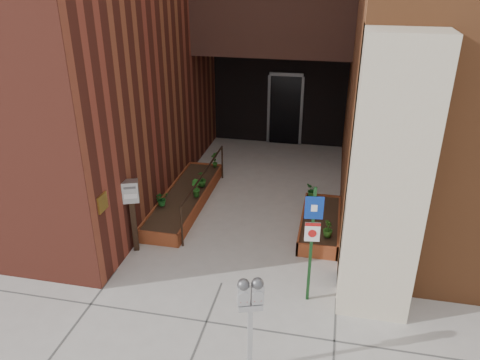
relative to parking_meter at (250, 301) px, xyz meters
The scene contains 14 objects.
ground 2.31m from the parking_meter, 115.55° to the left, with size 80.00×80.00×0.00m, color #9E9991.
planter_left 5.19m from the parking_meter, 118.19° to the left, with size 0.90×3.60×0.30m.
planter_right 4.19m from the parking_meter, 79.32° to the left, with size 0.80×2.20×0.30m.
handrail 4.84m from the parking_meter, 113.22° to the left, with size 0.04×3.34×0.90m.
parking_meter is the anchor object (origin of this frame).
sign_post 1.79m from the parking_meter, 67.91° to the left, with size 0.29×0.08×2.10m.
payment_dropbox 3.69m from the parking_meter, 138.13° to the left, with size 0.36×0.31×1.50m.
shrub_left_a 4.72m from the parking_meter, 125.34° to the left, with size 0.29×0.29×0.32m, color #1C6321.
shrub_left_b 4.91m from the parking_meter, 115.62° to the left, with size 0.22×0.22×0.40m, color #1E5919.
shrub_left_c 5.40m from the parking_meter, 113.26° to the left, with size 0.21×0.21×0.38m, color #1C5016.
shrub_left_d 6.47m from the parking_meter, 109.06° to the left, with size 0.21×0.21×0.41m, color #205819.
shrub_right_a 3.46m from the parking_meter, 74.29° to the left, with size 0.19×0.19×0.34m, color #295E1B.
shrub_right_b 4.47m from the parking_meter, 83.01° to the left, with size 0.20×0.20×0.37m, color #285B1A.
shrub_right_c 4.96m from the parking_meter, 84.14° to the left, with size 0.29×0.29×0.32m, color #1C6321.
Camera 1 is at (1.72, -6.50, 5.19)m, focal length 35.00 mm.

